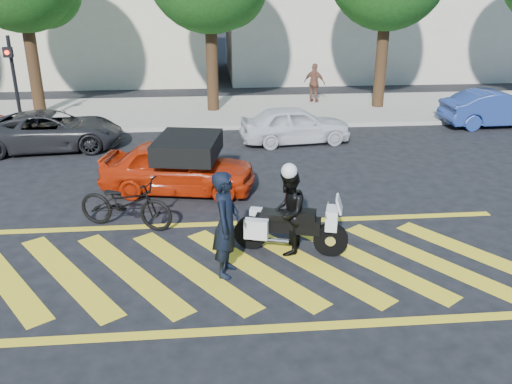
{
  "coord_description": "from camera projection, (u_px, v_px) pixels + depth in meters",
  "views": [
    {
      "loc": [
        -0.21,
        -8.69,
        4.98
      ],
      "look_at": [
        0.67,
        1.06,
        1.05
      ],
      "focal_mm": 38.0,
      "sensor_mm": 36.0,
      "label": 1
    }
  ],
  "objects": [
    {
      "name": "ground",
      "position": [
        225.0,
        268.0,
        9.9
      ],
      "size": [
        90.0,
        90.0,
        0.0
      ],
      "primitive_type": "plane",
      "color": "black",
      "rests_on": "ground"
    },
    {
      "name": "sidewalk",
      "position": [
        213.0,
        111.0,
        20.97
      ],
      "size": [
        60.0,
        5.0,
        0.15
      ],
      "primitive_type": "cube",
      "color": "#9E998E",
      "rests_on": "ground"
    },
    {
      "name": "crosswalk",
      "position": [
        223.0,
        268.0,
        9.9
      ],
      "size": [
        12.33,
        4.0,
        0.01
      ],
      "color": "yellow",
      "rests_on": "ground"
    },
    {
      "name": "signal_pole",
      "position": [
        13.0,
        76.0,
        17.65
      ],
      "size": [
        0.28,
        0.43,
        3.2
      ],
      "color": "black",
      "rests_on": "ground"
    },
    {
      "name": "officer_bike",
      "position": [
        226.0,
        224.0,
        9.38
      ],
      "size": [
        0.63,
        0.8,
        1.93
      ],
      "primitive_type": "imported",
      "rotation": [
        0.0,
        0.0,
        1.3
      ],
      "color": "black",
      "rests_on": "ground"
    },
    {
      "name": "bicycle",
      "position": [
        125.0,
        203.0,
        11.32
      ],
      "size": [
        2.21,
        1.38,
        1.1
      ],
      "primitive_type": "imported",
      "rotation": [
        0.0,
        0.0,
        1.23
      ],
      "color": "black",
      "rests_on": "ground"
    },
    {
      "name": "police_motorcycle",
      "position": [
        289.0,
        227.0,
        10.31
      ],
      "size": [
        2.15,
        1.01,
        0.97
      ],
      "rotation": [
        0.0,
        0.0,
        -0.28
      ],
      "color": "black",
      "rests_on": "ground"
    },
    {
      "name": "officer_moto",
      "position": [
        288.0,
        212.0,
        10.19
      ],
      "size": [
        0.83,
        0.95,
        1.66
      ],
      "primitive_type": "imported",
      "rotation": [
        0.0,
        0.0,
        -1.85
      ],
      "color": "black",
      "rests_on": "ground"
    },
    {
      "name": "red_convertible",
      "position": [
        178.0,
        167.0,
        13.17
      ],
      "size": [
        3.95,
        2.17,
        1.27
      ],
      "primitive_type": "imported",
      "rotation": [
        0.0,
        0.0,
        1.38
      ],
      "color": "#BC2508",
      "rests_on": "ground"
    },
    {
      "name": "parked_mid_left",
      "position": [
        52.0,
        130.0,
        16.48
      ],
      "size": [
        4.37,
        2.33,
        1.17
      ],
      "primitive_type": "imported",
      "rotation": [
        0.0,
        0.0,
        1.67
      ],
      "color": "black",
      "rests_on": "ground"
    },
    {
      "name": "parked_mid_right",
      "position": [
        295.0,
        125.0,
        17.1
      ],
      "size": [
        3.6,
        1.77,
        1.18
      ],
      "primitive_type": "imported",
      "rotation": [
        0.0,
        0.0,
        1.68
      ],
      "color": "silver",
      "rests_on": "ground"
    },
    {
      "name": "parked_right",
      "position": [
        497.0,
        109.0,
        19.0
      ],
      "size": [
        3.86,
        1.49,
        1.26
      ],
      "primitive_type": "imported",
      "rotation": [
        0.0,
        0.0,
        1.61
      ],
      "color": "navy",
      "rests_on": "ground"
    },
    {
      "name": "pedestrian_right",
      "position": [
        314.0,
        83.0,
        21.91
      ],
      "size": [
        0.96,
        0.83,
        1.55
      ],
      "primitive_type": "imported",
      "rotation": [
        0.0,
        0.0,
        2.53
      ],
      "color": "brown",
      "rests_on": "sidewalk"
    }
  ]
}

